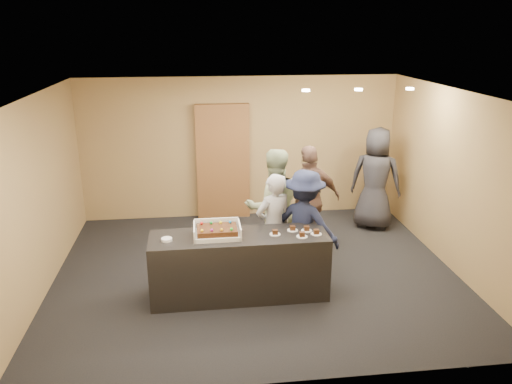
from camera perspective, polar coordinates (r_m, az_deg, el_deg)
room at (r=7.19m, az=0.01°, el=0.46°), size 6.04×6.00×2.70m
serving_counter at (r=6.91m, az=-1.92°, el=-8.41°), size 2.40×0.72×0.90m
storage_cabinet at (r=9.53m, az=-3.80°, el=3.43°), size 1.01×0.15×2.21m
cake_box at (r=6.70m, az=-4.47°, el=-4.67°), size 0.62×0.43×0.18m
sheet_cake at (r=6.66m, az=-4.47°, el=-4.33°), size 0.53×0.37×0.11m
plate_stack at (r=6.65m, az=-10.18°, el=-5.36°), size 0.14×0.14×0.04m
slice_a at (r=6.73m, az=2.19°, el=-4.70°), size 0.15×0.15×0.07m
slice_b at (r=6.88m, az=4.20°, el=-4.23°), size 0.15×0.15×0.07m
slice_c at (r=6.69m, az=5.28°, el=-4.94°), size 0.15×0.15×0.07m
slice_d at (r=6.88m, az=5.80°, el=-4.26°), size 0.15×0.15×0.07m
slice_e at (r=6.79m, az=6.91°, el=-4.63°), size 0.15×0.15×0.07m
person_server_grey at (r=7.27m, az=2.03°, el=-3.96°), size 0.69×0.58×1.60m
person_sage_man at (r=7.70m, az=2.01°, el=-1.72°), size 0.94×0.76×1.84m
person_navy_man at (r=7.35m, az=5.56°, el=-3.66°), size 1.21×1.10×1.63m
person_brown_extra at (r=8.09m, az=6.09°, el=-0.93°), size 1.11×0.59×1.80m
person_dark_suit at (r=9.31m, az=13.51°, el=1.52°), size 1.09×0.96×1.88m
ceiling_spotlights at (r=7.73m, az=11.64°, el=11.40°), size 1.72×0.12×0.03m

